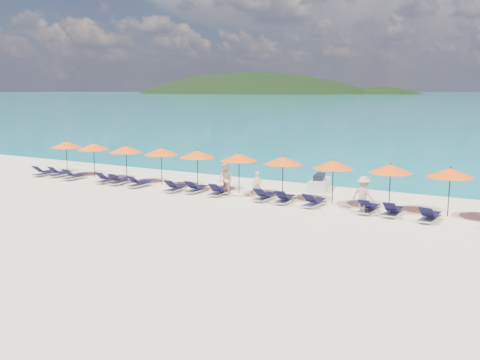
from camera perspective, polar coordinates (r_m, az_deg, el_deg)
The scene contains 32 objects.
ground at distance 24.75m, azimuth -3.51°, elevation -3.75°, with size 1400.00×1400.00×0.00m, color beige.
headland_main at distance 643.22m, azimuth 1.00°, elevation 5.81°, with size 374.00×242.00×126.50m.
headland_small at distance 603.95m, azimuth 14.53°, elevation 5.53°, with size 162.00×126.00×85.50m.
jetski at distance 31.22m, azimuth 8.48°, elevation -0.34°, with size 1.40×2.61×0.88m.
beachgoer_a at distance 28.14m, azimuth 1.86°, elevation -0.56°, with size 0.54×0.35×1.48m, color tan.
beachgoer_b at distance 28.87m, azimuth -1.56°, elevation 0.03°, with size 0.88×0.51×1.81m, color tan.
beachgoer_c at distance 25.48m, azimuth 13.02°, elevation -1.56°, with size 1.14×0.53×1.77m, color tan.
umbrella_0 at distance 38.22m, azimuth -18.07°, elevation 3.62°, with size 2.10×2.10×2.28m.
umbrella_1 at distance 36.30m, azimuth -15.36°, elevation 3.45°, with size 2.10×2.10×2.28m.
umbrella_2 at distance 34.26m, azimuth -12.07°, elevation 3.23°, with size 2.10×2.10×2.28m.
umbrella_3 at distance 32.62m, azimuth -8.40°, elevation 3.03°, with size 2.10×2.10×2.28m.
umbrella_4 at distance 31.07m, azimuth -4.58°, elevation 2.77°, with size 2.10×2.10×2.28m.
umbrella_5 at distance 29.56m, azimuth -0.10°, elevation 2.45°, with size 2.10×2.10×2.28m.
umbrella_6 at distance 28.33m, azimuth 4.60°, elevation 2.10°, with size 2.10×2.10×2.28m.
umbrella_7 at distance 27.11m, azimuth 9.92°, elevation 1.64°, with size 2.10×2.10×2.28m.
umbrella_8 at distance 26.30m, azimuth 15.77°, elevation 1.17°, with size 2.10×2.10×2.28m.
umbrella_9 at distance 25.91m, azimuth 21.53°, elevation 0.73°, with size 2.10×2.10×2.28m.
lounger_0 at distance 38.04m, azimuth -20.15°, elevation 0.77°, with size 0.65×1.71×0.66m.
lounger_1 at distance 37.31m, azimuth -18.65°, elevation 0.69°, with size 0.62×1.70×0.66m.
lounger_2 at distance 35.89m, azimuth -17.25°, elevation 0.42°, with size 0.69×1.72×0.66m.
lounger_3 at distance 34.06m, azimuth -14.01°, elevation 0.09°, with size 0.73×1.74×0.66m.
lounger_4 at distance 33.31m, azimuth -12.71°, elevation -0.07°, with size 0.75×1.74×0.66m.
lounger_5 at distance 32.20m, azimuth -10.73°, elevation -0.33°, with size 0.68×1.72×0.66m.
lounger_6 at distance 30.47m, azimuth -6.90°, elevation -0.80°, with size 0.75×1.74×0.66m.
lounger_7 at distance 30.04m, azimuth -4.68°, elevation -0.91°, with size 0.62×1.70×0.66m.
lounger_8 at distance 29.19m, azimuth -2.21°, elevation -1.20°, with size 0.71×1.73×0.66m.
lounger_9 at distance 27.84m, azimuth 2.64°, elevation -1.74°, with size 0.66×1.72×0.66m.
lounger_10 at distance 27.30m, azimuth 4.79°, elevation -1.99°, with size 0.76×1.75×0.66m.
lounger_11 at distance 26.65m, azimuth 7.89°, elevation -2.34°, with size 0.75×1.74×0.66m.
lounger_12 at distance 25.79m, azimuth 13.57°, elevation -2.93°, with size 0.71×1.73×0.66m.
lounger_13 at distance 25.50m, azimuth 15.99°, elevation -3.17°, with size 0.63×1.71×0.66m.
lounger_14 at distance 24.93m, azimuth 19.57°, elevation -3.65°, with size 0.77×1.75×0.66m.
Camera 1 is at (13.40, -20.00, 5.75)m, focal length 40.00 mm.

